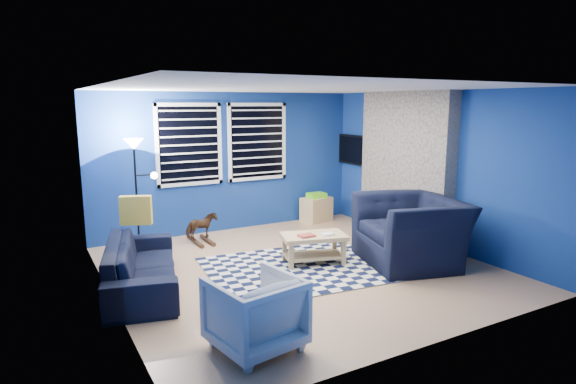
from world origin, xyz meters
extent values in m
plane|color=tan|center=(0.00, 0.00, 0.00)|extent=(5.00, 5.00, 0.00)
plane|color=white|center=(0.00, 0.00, 2.50)|extent=(5.00, 5.00, 0.00)
plane|color=navy|center=(0.00, 2.50, 1.25)|extent=(5.00, 0.00, 5.00)
plane|color=navy|center=(-2.50, 0.00, 1.25)|extent=(0.00, 5.00, 5.00)
plane|color=navy|center=(2.50, 0.00, 1.25)|extent=(0.00, 5.00, 5.00)
cube|color=gray|center=(2.37, 0.50, 1.25)|extent=(0.26, 2.00, 2.50)
cube|color=black|center=(2.23, 0.50, 0.35)|extent=(0.04, 0.70, 0.60)
cube|color=gray|center=(2.10, 0.50, 0.04)|extent=(0.50, 1.20, 0.08)
cube|color=black|center=(-0.75, 2.48, 1.60)|extent=(1.05, 0.02, 1.30)
cube|color=white|center=(-0.75, 2.47, 2.28)|extent=(1.17, 0.05, 0.06)
cube|color=white|center=(-0.75, 2.47, 0.92)|extent=(1.17, 0.05, 0.06)
cube|color=black|center=(0.55, 2.48, 1.60)|extent=(1.05, 0.02, 1.30)
cube|color=white|center=(0.55, 2.47, 2.28)|extent=(1.17, 0.05, 0.06)
cube|color=white|center=(0.55, 2.47, 0.92)|extent=(1.17, 0.05, 0.06)
cube|color=black|center=(2.45, 2.00, 1.40)|extent=(0.06, 1.00, 0.58)
cube|color=black|center=(2.42, 2.00, 1.40)|extent=(0.01, 0.92, 0.50)
cube|color=black|center=(-0.02, 0.00, 0.01)|extent=(2.69, 2.25, 0.02)
imported|color=black|center=(-2.10, 0.34, 0.31)|extent=(2.22, 1.29, 0.61)
imported|color=black|center=(1.54, -0.56, 0.48)|extent=(1.77, 1.64, 0.96)
imported|color=gray|center=(-1.51, -1.72, 0.36)|extent=(0.88, 0.90, 0.72)
imported|color=#402714|center=(-0.78, 1.89, 0.29)|extent=(0.32, 0.55, 0.43)
cube|color=tan|center=(0.29, 0.09, 0.41)|extent=(1.02, 0.76, 0.06)
cube|color=tan|center=(0.29, 0.09, 0.12)|extent=(0.92, 0.66, 0.03)
cube|color=#9D382D|center=(0.14, 0.04, 0.45)|extent=(0.26, 0.21, 0.03)
cube|color=silver|center=(0.45, -0.03, 0.45)|extent=(0.21, 0.17, 0.03)
cube|color=tan|center=(-0.09, -0.11, 0.19)|extent=(0.08, 0.08, 0.37)
cube|color=tan|center=(0.68, -0.11, 0.19)|extent=(0.08, 0.08, 0.37)
cube|color=tan|center=(-0.09, 0.29, 0.19)|extent=(0.08, 0.08, 0.37)
cube|color=tan|center=(0.68, 0.29, 0.19)|extent=(0.08, 0.08, 0.37)
cube|color=tan|center=(1.72, 2.25, 0.24)|extent=(0.64, 0.49, 0.48)
cube|color=black|center=(1.72, 2.25, 0.24)|extent=(0.56, 0.44, 0.38)
cube|color=#6EEA1B|center=(1.72, 2.25, 0.52)|extent=(0.39, 0.33, 0.09)
cylinder|color=black|center=(-1.77, 2.04, 0.01)|extent=(0.22, 0.22, 0.03)
cylinder|color=black|center=(-1.77, 2.04, 0.83)|extent=(0.03, 0.03, 1.64)
cone|color=white|center=(-1.77, 2.04, 1.68)|extent=(0.30, 0.30, 0.17)
sphere|color=white|center=(-1.49, 1.99, 1.18)|extent=(0.11, 0.11, 0.11)
cube|color=gold|center=(-1.95, 1.24, 0.82)|extent=(0.45, 0.29, 0.41)
camera|label=1|loc=(-3.31, -5.58, 2.30)|focal=30.00mm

